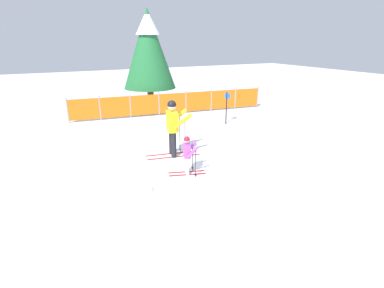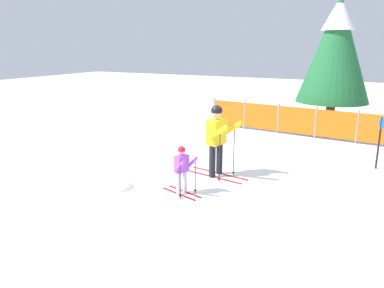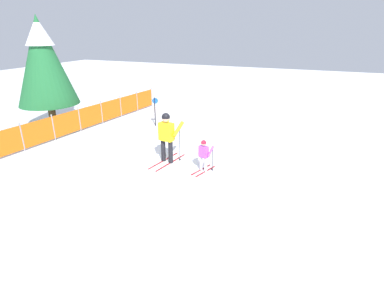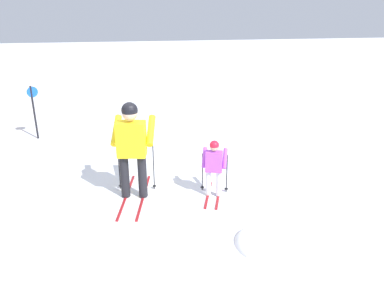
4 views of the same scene
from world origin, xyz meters
TOP-DOWN VIEW (x-y plane):
  - ground_plane at (0.00, 0.00)m, footprint 60.00×60.00m
  - skier_adult at (0.17, 0.13)m, footprint 1.77×0.86m
  - skier_child at (-0.03, -1.34)m, footprint 1.07×0.59m
  - safety_fence at (2.38, 5.42)m, footprint 9.87×1.14m
  - conifer_far at (1.91, 7.42)m, footprint 2.78×2.78m
  - trail_marker at (3.80, 2.66)m, footprint 0.16×0.25m
  - snow_mound at (-1.67, -1.72)m, footprint 0.90×0.77m

SIDE VIEW (x-z plane):
  - ground_plane at x=0.00m, z-range 0.00..0.00m
  - snow_mound at x=-1.67m, z-range -0.18..0.18m
  - safety_fence at x=2.38m, z-range 0.00..1.15m
  - skier_child at x=-0.03m, z-range 0.09..1.20m
  - trail_marker at x=3.80m, z-range 0.17..1.59m
  - skier_adult at x=0.17m, z-range 0.18..2.01m
  - conifer_far at x=1.91m, z-range 0.61..5.77m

